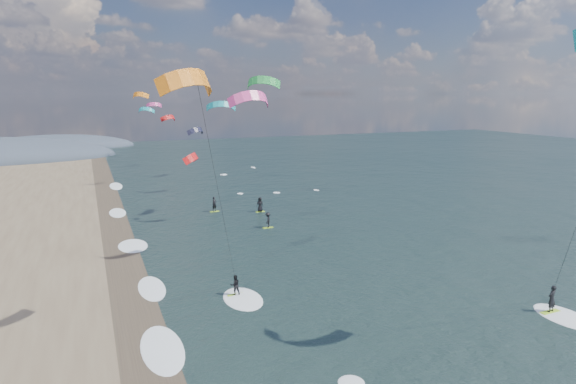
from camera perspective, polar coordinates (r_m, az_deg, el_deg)
name	(u,v)px	position (r m, az deg, el deg)	size (l,w,h in m)	color
ground	(392,361)	(27.67, 12.27, -18.98)	(260.00, 260.00, 0.00)	black
wet_sand_strip	(138,321)	(32.50, -17.32, -14.38)	(3.00, 240.00, 0.00)	#382D23
kitesurfer_near_b	(215,168)	(27.73, -8.69, 2.85)	(6.85, 8.73, 15.68)	#A1D525
far_kitesurfers	(253,211)	(54.94, -4.19, -2.23)	(6.15, 10.09, 1.83)	#A1D525
bg_kite_field	(184,107)	(75.26, -12.27, 9.80)	(11.91, 75.43, 9.90)	teal
shoreline_surf	(149,290)	(36.93, -16.18, -11.10)	(2.40, 79.40, 0.11)	white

